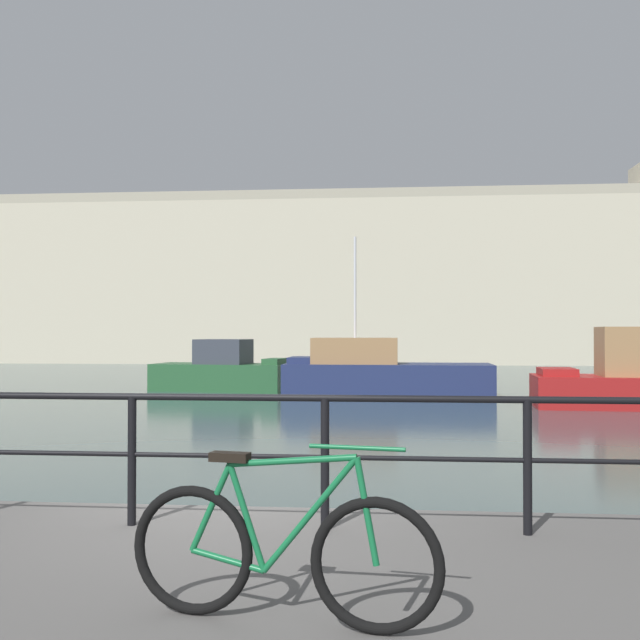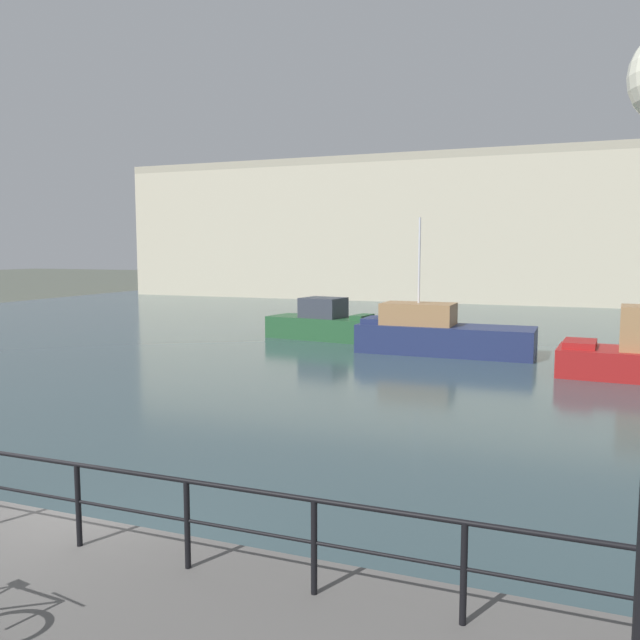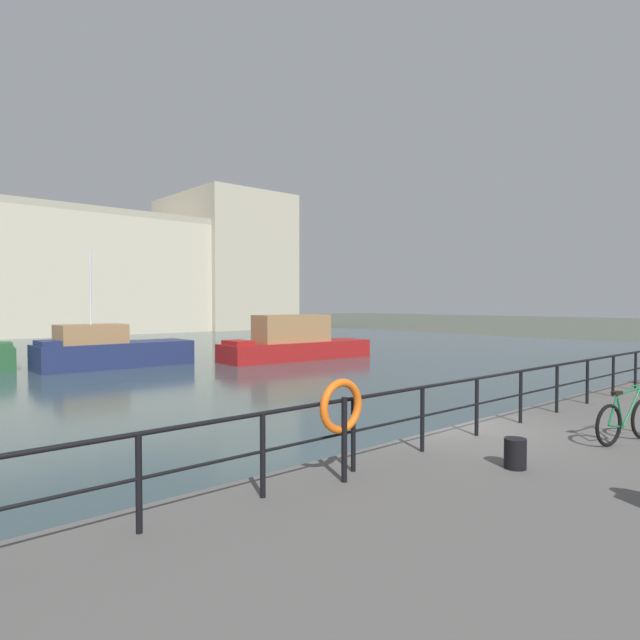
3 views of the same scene
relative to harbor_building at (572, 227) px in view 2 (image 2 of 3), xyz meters
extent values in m
plane|color=#4C5147|center=(-6.22, -56.85, -6.69)|extent=(240.00, 240.00, 0.00)
cube|color=#33474C|center=(-6.22, -26.65, -6.68)|extent=(80.00, 60.00, 0.01)
cube|color=#C1B79E|center=(-6.22, 0.01, -0.53)|extent=(71.21, 15.24, 12.32)
cube|color=#A49C86|center=(-6.22, -7.31, 5.98)|extent=(71.21, 0.60, 0.70)
cube|color=navy|center=(-4.79, -35.12, -6.05)|extent=(7.68, 2.58, 1.26)
cube|color=#997047|center=(-6.01, -35.11, -4.94)|extent=(3.18, 1.96, 0.96)
cube|color=navy|center=(-8.01, -35.09, -5.30)|extent=(0.94, 1.76, 0.24)
cylinder|color=silver|center=(-6.01, -35.11, -2.57)|extent=(0.10, 0.10, 3.79)
cube|color=maroon|center=(0.73, -38.11, -5.54)|extent=(1.23, 1.84, 0.24)
cube|color=#23512D|center=(-11.71, -32.45, -6.12)|extent=(5.83, 2.98, 1.12)
cube|color=#333842|center=(-11.60, -32.47, -5.06)|extent=(2.27, 2.06, 1.02)
cube|color=#23512D|center=(-9.39, -32.79, -5.44)|extent=(0.89, 1.62, 0.24)
cylinder|color=black|center=(-5.17, -57.60, -5.29)|extent=(0.07, 0.07, 1.05)
cylinder|color=black|center=(-3.58, -57.60, -5.29)|extent=(0.07, 0.07, 1.05)
cylinder|color=black|center=(-1.99, -57.60, -5.29)|extent=(0.07, 0.07, 1.05)
cylinder|color=black|center=(-0.41, -57.60, -5.29)|extent=(0.07, 0.07, 1.05)
camera|label=1|loc=(-4.64, -63.71, -4.23)|focal=43.02mm
camera|label=2|loc=(0.51, -63.82, -2.12)|focal=36.73mm
camera|label=3|loc=(-15.43, -63.09, -3.39)|focal=30.56mm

